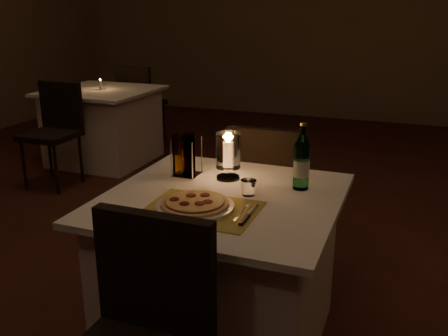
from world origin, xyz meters
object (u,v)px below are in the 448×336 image
(pizza, at_px, (195,203))
(tumbler, at_px, (248,188))
(chair_far, at_px, (267,185))
(neighbor_table_left, at_px, (104,126))
(chair_near, at_px, (142,327))
(water_bottle, at_px, (302,163))
(hurricane_candle, at_px, (228,152))
(plate, at_px, (195,206))
(main_table, at_px, (222,270))

(pizza, relative_size, tumbler, 4.02)
(chair_far, relative_size, neighbor_table_left, 0.90)
(chair_near, relative_size, chair_far, 1.00)
(water_bottle, distance_m, hurricane_candle, 0.35)
(chair_near, height_order, chair_far, same)
(chair_near, xyz_separation_m, plate, (-0.05, 0.53, 0.20))
(hurricane_candle, xyz_separation_m, neighbor_table_left, (-2.12, 2.07, -0.50))
(neighbor_table_left, bearing_deg, hurricane_candle, -44.24)
(pizza, xyz_separation_m, hurricane_candle, (-0.01, 0.40, 0.10))
(chair_far, bearing_deg, chair_near, -90.00)
(main_table, distance_m, hurricane_candle, 0.55)
(chair_near, xyz_separation_m, pizza, (-0.05, 0.53, 0.22))
(main_table, distance_m, water_bottle, 0.61)
(pizza, distance_m, neighbor_table_left, 3.28)
(chair_near, distance_m, tumbler, 0.80)
(chair_near, distance_m, hurricane_candle, 0.99)
(chair_far, bearing_deg, pizza, -93.21)
(chair_near, xyz_separation_m, chair_far, (0.00, 1.43, 0.00))
(main_table, height_order, water_bottle, water_bottle)
(water_bottle, bearing_deg, hurricane_candle, 178.13)
(neighbor_table_left, bearing_deg, tumbler, -44.48)
(chair_far, height_order, neighbor_table_left, chair_far)
(main_table, distance_m, pizza, 0.44)
(chair_far, relative_size, hurricane_candle, 4.02)
(neighbor_table_left, bearing_deg, water_bottle, -40.01)
(main_table, height_order, hurricane_candle, hurricane_candle)
(water_bottle, bearing_deg, main_table, -145.05)
(chair_near, bearing_deg, neighbor_table_left, 125.97)
(pizza, height_order, water_bottle, water_bottle)
(chair_near, relative_size, hurricane_candle, 4.02)
(plate, relative_size, tumbler, 4.60)
(main_table, xyz_separation_m, water_bottle, (0.30, 0.21, 0.49))
(main_table, distance_m, neighbor_table_left, 3.16)
(main_table, bearing_deg, chair_near, -90.00)
(chair_far, height_order, water_bottle, water_bottle)
(main_table, height_order, chair_far, chair_far)
(water_bottle, bearing_deg, plate, -131.86)
(main_table, xyz_separation_m, hurricane_candle, (-0.06, 0.22, 0.50))
(pizza, xyz_separation_m, neighbor_table_left, (-2.13, 2.46, -0.39))
(plate, bearing_deg, chair_far, 86.80)
(chair_near, xyz_separation_m, water_bottle, (0.30, 0.92, 0.31))
(chair_far, xyz_separation_m, hurricane_candle, (-0.06, -0.49, 0.32))
(water_bottle, xyz_separation_m, neighbor_table_left, (-2.47, 2.08, -0.49))
(water_bottle, bearing_deg, tumbler, -139.90)
(pizza, relative_size, neighbor_table_left, 0.28)
(chair_near, xyz_separation_m, hurricane_candle, (-0.06, 0.93, 0.32))
(plate, height_order, tumbler, tumbler)
(plate, relative_size, hurricane_candle, 1.43)
(pizza, bearing_deg, chair_far, 86.79)
(tumbler, relative_size, water_bottle, 0.23)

